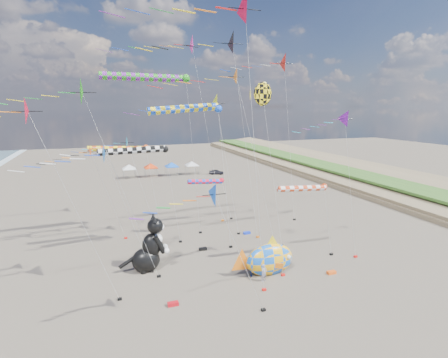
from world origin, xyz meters
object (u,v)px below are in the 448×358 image
Objects in this scene: cat_inflatable at (148,243)px; parked_car at (216,172)px; child_green at (271,268)px; person_adult at (264,273)px; fish_inflatable at (269,260)px; child_blue at (251,271)px.

parked_car is (22.74, 46.65, -2.29)m from cat_inflatable.
child_green is 0.32× the size of parked_car.
person_adult reaches higher than parked_car.
fish_inflatable reaches higher than parked_car.
cat_inflatable reaches higher than fish_inflatable.
child_blue is (-0.73, 1.33, -0.37)m from person_adult.
child_green is at bearing -61.63° from child_blue.
cat_inflatable is 1.63× the size of parked_car.
parked_car is at bearing 77.38° from fish_inflatable.
fish_inflatable reaches higher than child_blue.
fish_inflatable is (11.21, -4.86, -1.45)m from cat_inflatable.
child_blue is (9.27, -4.85, -2.41)m from cat_inflatable.
child_green is at bearing 27.75° from person_adult.
fish_inflatable is 1.89× the size of parked_car.
child_green is 2.16m from child_blue.
parked_car is at bearing 61.92° from person_adult.
fish_inflatable is at bearing -176.98° from child_green.
person_adult is 1.96m from child_green.
fish_inflatable is at bearing -61.30° from child_blue.
cat_inflatable is 10.74m from child_blue.
parked_car is (13.47, 51.50, 0.11)m from child_blue.
fish_inflatable is at bearing -167.39° from parked_car.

